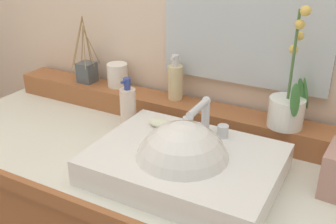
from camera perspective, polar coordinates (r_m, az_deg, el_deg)
The scene contains 9 objects.
back_ledge at distance 1.36m, azimuth 2.99°, elevation -0.28°, with size 1.43×0.11×0.08m, color #995932.
sink_basin at distance 1.08m, azimuth 2.24°, elevation -7.71°, with size 0.49×0.37×0.28m.
soap_bar at distance 1.19m, azimuth -1.19°, elevation -1.54°, with size 0.07×0.04×0.02m, color beige.
potted_plant at distance 1.21m, azimuth 16.72°, elevation 0.93°, with size 0.12×0.11×0.36m.
soap_dispenser at distance 1.36m, azimuth 1.04°, elevation 4.43°, with size 0.05×0.05×0.16m.
tumbler_cup at distance 1.49m, azimuth -7.22°, elevation 5.26°, with size 0.08×0.08×0.09m, color white.
reed_diffuser at distance 1.55m, azimuth -11.50°, elevation 5.74°, with size 0.08×0.13×0.25m.
lotion_bottle at distance 1.31m, azimuth -5.70°, elevation 0.44°, with size 0.05×0.06×0.18m.
mirror at distance 1.25m, azimuth 11.20°, elevation 15.04°, with size 0.54×0.02×0.51m, color silver.
Camera 1 is at (0.52, -0.89, 1.44)m, focal length 42.72 mm.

